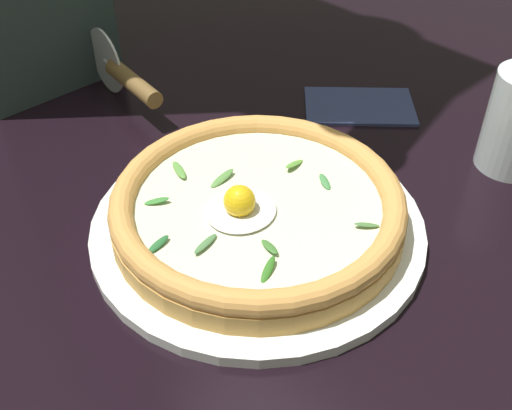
# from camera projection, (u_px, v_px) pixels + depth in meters

# --- Properties ---
(ground_plane) EXTENTS (2.40, 2.40, 0.03)m
(ground_plane) POSITION_uv_depth(u_px,v_px,m) (230.00, 261.00, 0.62)
(ground_plane) COLOR black
(ground_plane) RESTS_ON ground
(pizza_plate) EXTENTS (0.33, 0.33, 0.01)m
(pizza_plate) POSITION_uv_depth(u_px,v_px,m) (256.00, 225.00, 0.63)
(pizza_plate) COLOR white
(pizza_plate) RESTS_ON ground
(pizza) EXTENTS (0.29, 0.29, 0.06)m
(pizza) POSITION_uv_depth(u_px,v_px,m) (256.00, 205.00, 0.61)
(pizza) COLOR gold
(pizza) RESTS_ON pizza_plate
(pizza_cutter) EXTENTS (0.04, 0.17, 0.09)m
(pizza_cutter) POSITION_uv_depth(u_px,v_px,m) (124.00, 76.00, 0.79)
(pizza_cutter) COLOR silver
(pizza_cutter) RESTS_ON ground
(folded_napkin) EXTENTS (0.16, 0.16, 0.01)m
(folded_napkin) POSITION_uv_depth(u_px,v_px,m) (360.00, 105.00, 0.81)
(folded_napkin) COLOR navy
(folded_napkin) RESTS_ON ground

